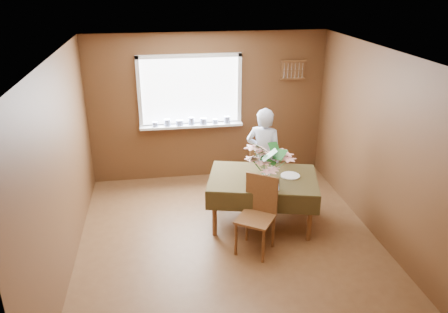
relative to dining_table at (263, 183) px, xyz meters
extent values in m
plane|color=brown|center=(-0.54, -0.49, -0.64)|extent=(4.50, 4.50, 0.00)
plane|color=white|center=(-0.54, -0.49, 1.86)|extent=(4.50, 4.50, 0.00)
plane|color=brown|center=(-0.54, 1.76, 0.61)|extent=(4.00, 0.00, 4.00)
plane|color=brown|center=(-0.54, -2.74, 0.61)|extent=(4.00, 0.00, 4.00)
plane|color=brown|center=(-2.54, -0.49, 0.61)|extent=(0.00, 4.50, 4.50)
plane|color=brown|center=(1.46, -0.49, 0.61)|extent=(0.00, 4.50, 4.50)
cube|color=white|center=(-0.84, 1.74, 0.91)|extent=(1.60, 0.01, 1.10)
cube|color=white|center=(-0.84, 1.73, 1.49)|extent=(1.72, 0.06, 0.06)
cube|color=white|center=(-0.84, 1.73, 0.33)|extent=(1.72, 0.06, 0.06)
cube|color=white|center=(-1.67, 1.73, 0.91)|extent=(0.06, 0.06, 1.22)
cube|color=white|center=(-0.01, 1.73, 0.91)|extent=(0.06, 0.06, 1.22)
cube|color=white|center=(-0.84, 1.66, 0.34)|extent=(1.72, 0.20, 0.04)
cylinder|color=white|center=(-1.45, 1.64, 0.40)|extent=(0.09, 0.09, 0.08)
cylinder|color=white|center=(-1.24, 1.64, 0.42)|extent=(0.11, 0.11, 0.12)
cylinder|color=white|center=(-1.04, 1.64, 0.41)|extent=(0.12, 0.12, 0.09)
cylinder|color=white|center=(-0.84, 1.64, 0.42)|extent=(0.10, 0.10, 0.13)
cylinder|color=white|center=(-0.64, 1.64, 0.41)|extent=(0.11, 0.11, 0.10)
cylinder|color=white|center=(-0.44, 1.64, 0.40)|extent=(0.09, 0.09, 0.08)
cylinder|color=white|center=(-0.24, 1.64, 0.42)|extent=(0.11, 0.11, 0.12)
cube|color=brown|center=(0.91, 1.73, 1.21)|extent=(0.40, 0.03, 0.30)
cube|color=brown|center=(0.91, 1.72, 1.36)|extent=(0.44, 0.04, 0.03)
cube|color=brown|center=(0.91, 1.72, 1.06)|extent=(0.44, 0.04, 0.03)
cylinder|color=brown|center=(-0.72, -0.22, -0.30)|extent=(0.07, 0.07, 0.68)
cylinder|color=brown|center=(0.52, -0.55, -0.30)|extent=(0.07, 0.07, 0.68)
cylinder|color=brown|center=(-0.52, 0.55, -0.30)|extent=(0.07, 0.07, 0.68)
cylinder|color=brown|center=(0.72, 0.23, -0.30)|extent=(0.07, 0.07, 0.68)
cube|color=brown|center=(0.00, 0.00, 0.06)|extent=(1.62, 1.28, 0.04)
cube|color=black|center=(0.00, 0.00, 0.08)|extent=(1.69, 1.35, 0.01)
cube|color=black|center=(-0.13, -0.49, -0.06)|extent=(1.44, 0.38, 0.27)
cube|color=black|center=(0.13, 0.49, -0.06)|extent=(1.44, 0.38, 0.27)
cube|color=black|center=(-0.72, 0.19, -0.06)|extent=(0.26, 0.98, 0.27)
cube|color=black|center=(0.72, -0.18, -0.06)|extent=(0.26, 0.98, 0.27)
cube|color=#4AA2D2|center=(-0.06, -0.23, 0.09)|extent=(0.49, 0.41, 0.01)
cylinder|color=brown|center=(0.31, 1.06, -0.43)|extent=(0.04, 0.04, 0.42)
cylinder|color=brown|center=(-0.03, 1.04, -0.43)|extent=(0.04, 0.04, 0.42)
cylinder|color=brown|center=(0.33, 0.72, -0.43)|extent=(0.04, 0.04, 0.42)
cylinder|color=brown|center=(-0.01, 0.70, -0.43)|extent=(0.04, 0.04, 0.42)
cube|color=brown|center=(0.15, 0.88, -0.20)|extent=(0.42, 0.42, 0.03)
cube|color=brown|center=(0.16, 0.70, 0.05)|extent=(0.40, 0.05, 0.47)
cylinder|color=brown|center=(-0.52, -0.73, -0.41)|extent=(0.04, 0.04, 0.46)
cylinder|color=brown|center=(-0.21, -0.93, -0.41)|extent=(0.04, 0.04, 0.46)
cylinder|color=brown|center=(-0.31, -0.42, -0.41)|extent=(0.04, 0.04, 0.46)
cylinder|color=brown|center=(0.00, -0.63, -0.41)|extent=(0.04, 0.04, 0.46)
cube|color=brown|center=(-0.26, -0.68, -0.16)|extent=(0.60, 0.60, 0.03)
cube|color=brown|center=(-0.14, -0.51, 0.11)|extent=(0.37, 0.27, 0.51)
imported|color=white|center=(0.17, 0.67, 0.12)|extent=(0.67, 0.59, 1.53)
cylinder|color=white|center=(-0.01, -0.20, 0.16)|extent=(0.11, 0.11, 0.14)
cylinder|color=#33662D|center=(-0.01, -0.20, 0.27)|extent=(0.07, 0.07, 0.10)
cylinder|color=white|center=(0.38, -0.03, 0.09)|extent=(0.30, 0.30, 0.01)
cube|color=silver|center=(0.13, -0.21, 0.10)|extent=(0.03, 0.20, 0.00)
camera|label=1|loc=(-1.41, -5.34, 2.70)|focal=35.00mm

